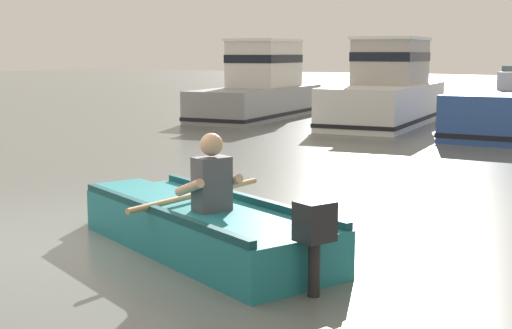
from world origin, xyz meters
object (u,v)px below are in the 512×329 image
(moored_boat_grey, at_px, (260,89))
(moored_boat_blue, at_px, (509,113))
(moored_boat_white, at_px, (387,92))
(rowboat_with_person, at_px, (200,225))

(moored_boat_grey, distance_m, moored_boat_blue, 7.49)
(moored_boat_grey, height_order, moored_boat_blue, moored_boat_grey)
(moored_boat_white, height_order, moored_boat_blue, moored_boat_white)
(moored_boat_grey, bearing_deg, moored_boat_blue, -3.99)
(moored_boat_white, xyz_separation_m, moored_boat_blue, (3.42, -0.64, -0.38))
(rowboat_with_person, relative_size, moored_boat_grey, 0.60)
(moored_boat_grey, relative_size, moored_boat_white, 0.99)
(rowboat_with_person, relative_size, moored_boat_white, 0.60)
(moored_boat_grey, height_order, moored_boat_white, moored_boat_white)
(moored_boat_blue, bearing_deg, moored_boat_grey, 176.01)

